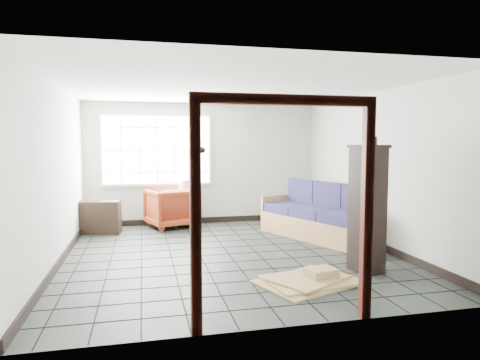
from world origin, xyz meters
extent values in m
plane|color=black|center=(0.00, 0.00, 0.00)|extent=(5.50, 5.50, 0.00)
cube|color=beige|center=(0.00, 2.75, 1.30)|extent=(5.00, 0.02, 2.60)
cube|color=beige|center=(0.00, -2.75, 1.30)|extent=(5.00, 0.02, 2.60)
cube|color=beige|center=(-2.50, 0.00, 1.30)|extent=(0.02, 5.50, 2.60)
cube|color=beige|center=(2.50, 0.00, 1.30)|extent=(0.02, 5.50, 2.60)
cube|color=white|center=(0.00, 0.00, 2.60)|extent=(5.00, 5.50, 0.02)
cube|color=black|center=(0.00, 2.73, 0.06)|extent=(4.95, 0.03, 0.12)
cube|color=black|center=(-2.48, 0.00, 0.06)|extent=(0.03, 5.45, 0.12)
cube|color=black|center=(2.48, 0.00, 0.06)|extent=(0.03, 5.45, 0.12)
cube|color=silver|center=(-1.00, 2.71, 1.60)|extent=(2.32, 0.06, 1.52)
cube|color=white|center=(-1.00, 2.67, 1.60)|extent=(2.20, 0.02, 1.40)
cube|color=#3E160E|center=(-0.85, -2.70, 1.05)|extent=(0.10, 0.08, 2.10)
cube|color=#3E160E|center=(0.85, -2.70, 1.05)|extent=(0.10, 0.08, 2.10)
cube|color=#3E160E|center=(0.00, -2.70, 2.15)|extent=(1.80, 0.08, 0.10)
cube|color=#996D45|center=(1.83, 0.79, 0.19)|extent=(1.63, 2.32, 0.39)
cube|color=#996D45|center=(2.26, -0.24, 0.35)|extent=(0.82, 0.39, 0.69)
cube|color=#996D45|center=(1.40, 1.81, 0.35)|extent=(0.82, 0.39, 0.69)
cube|color=#996D45|center=(2.19, 0.94, 0.59)|extent=(0.91, 2.02, 0.76)
cube|color=#1B2144|center=(2.09, 0.12, 0.47)|extent=(0.98, 0.94, 0.17)
cube|color=#1B2144|center=(2.38, 0.24, 0.73)|extent=(0.41, 0.70, 0.56)
cube|color=#1B2144|center=(1.81, 0.78, 0.47)|extent=(0.98, 0.94, 0.17)
cube|color=#1B2144|center=(2.10, 0.90, 0.73)|extent=(0.41, 0.70, 0.56)
cube|color=#1B2144|center=(1.54, 1.43, 0.47)|extent=(0.98, 0.94, 0.17)
cube|color=#1B2144|center=(1.83, 1.56, 0.73)|extent=(0.41, 0.70, 0.56)
imported|color=maroon|center=(-0.76, 2.40, 0.45)|extent=(1.08, 1.05, 0.89)
cube|color=black|center=(-0.44, 2.36, 0.56)|extent=(0.55, 0.55, 0.06)
cube|color=black|center=(-0.66, 2.15, 0.27)|extent=(0.06, 0.06, 0.54)
cube|color=black|center=(-0.23, 2.14, 0.27)|extent=(0.06, 0.06, 0.54)
cube|color=black|center=(-0.65, 2.58, 0.27)|extent=(0.06, 0.06, 0.54)
cube|color=black|center=(-0.22, 2.57, 0.27)|extent=(0.06, 0.06, 0.54)
cylinder|color=black|center=(-0.45, 2.41, 0.66)|extent=(0.12, 0.12, 0.13)
cylinder|color=black|center=(-0.45, 2.41, 0.77)|extent=(0.03, 0.03, 0.10)
cone|color=beige|center=(-0.45, 2.41, 0.88)|extent=(0.31, 0.31, 0.19)
cube|color=silver|center=(-0.40, 2.36, 0.64)|extent=(0.30, 0.24, 0.11)
cylinder|color=black|center=(-0.55, 2.36, 0.64)|extent=(0.02, 0.06, 0.06)
cylinder|color=black|center=(-0.35, 2.40, 0.02)|extent=(0.32, 0.32, 0.03)
cylinder|color=black|center=(-0.35, 2.40, 0.83)|extent=(0.03, 0.03, 1.61)
cylinder|color=black|center=(-0.22, 2.37, 1.67)|extent=(0.27, 0.08, 0.14)
sphere|color=black|center=(-0.09, 2.35, 1.60)|extent=(0.17, 0.17, 0.14)
cube|color=black|center=(-2.15, 2.07, 0.32)|extent=(0.86, 0.46, 0.64)
cube|color=black|center=(-2.15, 2.07, 0.33)|extent=(0.80, 0.40, 0.03)
cube|color=black|center=(1.65, -1.30, 0.85)|extent=(0.39, 0.48, 1.71)
cube|color=black|center=(1.65, -1.30, 1.71)|extent=(0.44, 0.53, 0.04)
cylinder|color=black|center=(1.72, -1.24, 1.78)|extent=(0.18, 0.18, 0.11)
cube|color=tan|center=(2.15, 0.23, 0.01)|extent=(0.65, 0.58, 0.02)
cube|color=black|center=(1.89, 0.15, 0.18)|extent=(0.15, 0.42, 0.37)
cube|color=tan|center=(2.41, 0.32, 0.18)|extent=(0.15, 0.42, 0.37)
cube|color=tan|center=(2.22, 0.03, 0.18)|extent=(0.52, 0.19, 0.37)
cube|color=tan|center=(2.08, 0.44, 0.18)|extent=(0.52, 0.19, 0.37)
cube|color=tan|center=(1.82, 0.13, 0.43)|extent=(0.33, 0.48, 0.15)
cube|color=tan|center=(2.48, 0.34, 0.43)|extent=(0.33, 0.48, 0.15)
cube|color=tan|center=(0.70, -1.60, 0.01)|extent=(1.45, 1.24, 0.03)
cube|color=tan|center=(0.70, -1.60, 0.04)|extent=(1.19, 0.97, 0.03)
cube|color=tan|center=(0.70, -1.60, 0.06)|extent=(1.12, 1.03, 0.03)
cube|color=tan|center=(0.86, -1.60, 0.13)|extent=(0.41, 0.35, 0.10)
camera|label=1|loc=(-1.31, -6.50, 1.76)|focal=32.00mm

